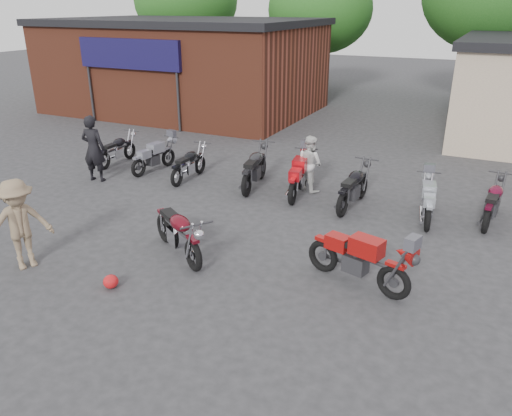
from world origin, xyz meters
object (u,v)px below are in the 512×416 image
at_px(person_tan, 20,225).
at_px(row_bike_0, 117,148).
at_px(row_bike_4, 299,174).
at_px(person_light, 310,163).
at_px(sportbike, 360,256).
at_px(vintage_motorcycle, 178,230).
at_px(row_bike_1, 154,155).
at_px(person_dark, 94,149).
at_px(row_bike_5, 354,185).
at_px(helmet, 111,282).
at_px(row_bike_3, 255,166).
at_px(row_bike_2, 189,163).
at_px(row_bike_7, 494,200).
at_px(row_bike_6, 428,199).

distance_m(person_tan, row_bike_0, 6.98).
bearing_deg(row_bike_0, row_bike_4, -92.61).
xyz_separation_m(person_light, row_bike_0, (-6.54, -0.36, -0.26)).
distance_m(sportbike, person_tan, 6.57).
distance_m(vintage_motorcycle, row_bike_1, 5.96).
bearing_deg(row_bike_4, person_dark, 94.89).
bearing_deg(vintage_motorcycle, row_bike_5, 92.41).
distance_m(row_bike_1, row_bike_5, 6.44).
xyz_separation_m(vintage_motorcycle, helmet, (-0.44, -1.62, -0.48)).
bearing_deg(sportbike, row_bike_1, 168.12).
bearing_deg(row_bike_4, row_bike_3, 78.64).
distance_m(person_tan, row_bike_3, 6.58).
height_order(sportbike, row_bike_0, sportbike).
relative_size(helmet, row_bike_0, 0.16).
distance_m(helmet, row_bike_2, 6.24).
bearing_deg(row_bike_0, row_bike_1, -95.76).
relative_size(helmet, row_bike_4, 0.14).
xyz_separation_m(person_tan, row_bike_1, (-1.41, 6.19, -0.39)).
xyz_separation_m(person_tan, row_bike_2, (0.02, 5.97, -0.40)).
height_order(helmet, row_bike_5, row_bike_5).
relative_size(vintage_motorcycle, sportbike, 1.00).
distance_m(vintage_motorcycle, row_bike_7, 7.49).
distance_m(row_bike_2, row_bike_7, 8.30).
distance_m(person_dark, row_bike_0, 1.75).
xyz_separation_m(person_dark, row_bike_2, (2.46, 1.27, -0.45)).
distance_m(row_bike_1, row_bike_6, 8.29).
distance_m(person_dark, row_bike_3, 4.77).
height_order(person_light, row_bike_4, person_light).
xyz_separation_m(row_bike_1, row_bike_4, (4.85, 0.00, 0.07)).
height_order(row_bike_1, row_bike_2, row_bike_1).
bearing_deg(sportbike, person_light, 136.23).
distance_m(row_bike_5, row_bike_6, 1.85).
bearing_deg(row_bike_5, row_bike_3, 89.01).
bearing_deg(row_bike_1, row_bike_3, -81.86).
distance_m(person_light, row_bike_7, 4.75).
relative_size(row_bike_4, row_bike_6, 1.12).
relative_size(person_dark, row_bike_2, 1.08).
bearing_deg(row_bike_6, person_dark, 87.61).
bearing_deg(row_bike_1, row_bike_7, -81.11).
bearing_deg(sportbike, row_bike_2, 164.37).
height_order(row_bike_2, row_bike_5, row_bike_5).
distance_m(sportbike, row_bike_2, 7.23).
height_order(row_bike_6, row_bike_7, row_bike_7).
bearing_deg(row_bike_6, helmet, 130.67).
xyz_separation_m(row_bike_2, row_bike_3, (2.04, 0.27, 0.10)).
distance_m(sportbike, row_bike_4, 4.86).
xyz_separation_m(helmet, person_light, (1.49, 6.58, 0.66)).
distance_m(row_bike_0, row_bike_7, 11.28).
height_order(person_tan, row_bike_6, person_tan).
bearing_deg(row_bike_1, vintage_motorcycle, -131.49).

